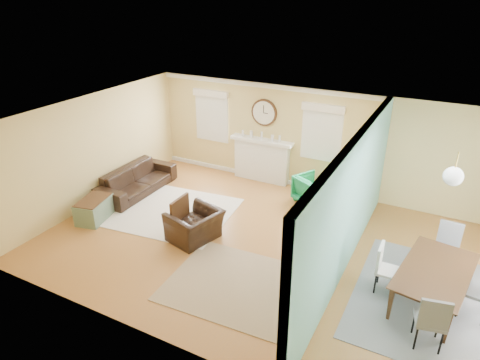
# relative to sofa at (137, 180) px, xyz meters

# --- Properties ---
(floor) EXTENTS (9.00, 9.00, 0.00)m
(floor) POSITION_rel_sofa_xyz_m (3.98, -0.76, -0.33)
(floor) COLOR #AA6D32
(floor) RESTS_ON ground
(wall_back) EXTENTS (9.00, 0.02, 2.60)m
(wall_back) POSITION_rel_sofa_xyz_m (3.98, 2.24, 0.97)
(wall_back) COLOR #E1C475
(wall_back) RESTS_ON ground
(wall_front) EXTENTS (9.00, 0.02, 2.60)m
(wall_front) POSITION_rel_sofa_xyz_m (3.98, -3.76, 0.97)
(wall_front) COLOR #E1C475
(wall_front) RESTS_ON ground
(wall_left) EXTENTS (0.02, 6.00, 2.60)m
(wall_left) POSITION_rel_sofa_xyz_m (-0.52, -0.76, 0.97)
(wall_left) COLOR #E1C475
(wall_left) RESTS_ON ground
(ceiling) EXTENTS (9.00, 6.00, 0.02)m
(ceiling) POSITION_rel_sofa_xyz_m (3.98, -0.76, 2.27)
(ceiling) COLOR white
(ceiling) RESTS_ON wall_back
(partition) EXTENTS (0.17, 6.00, 2.60)m
(partition) POSITION_rel_sofa_xyz_m (5.49, -0.48, 1.03)
(partition) COLOR #E1C475
(partition) RESTS_ON ground
(fireplace) EXTENTS (1.70, 0.30, 1.17)m
(fireplace) POSITION_rel_sofa_xyz_m (2.48, 2.12, 0.27)
(fireplace) COLOR white
(fireplace) RESTS_ON ground
(wall_clock) EXTENTS (0.70, 0.07, 0.70)m
(wall_clock) POSITION_rel_sofa_xyz_m (2.48, 2.20, 1.52)
(wall_clock) COLOR #4D2F18
(wall_clock) RESTS_ON wall_back
(window_left) EXTENTS (1.05, 0.13, 1.42)m
(window_left) POSITION_rel_sofa_xyz_m (0.93, 2.19, 1.33)
(window_left) COLOR white
(window_left) RESTS_ON wall_back
(window_right) EXTENTS (1.05, 0.13, 1.42)m
(window_right) POSITION_rel_sofa_xyz_m (4.03, 2.19, 1.33)
(window_right) COLOR white
(window_right) RESTS_ON wall_back
(pendant) EXTENTS (0.30, 0.30, 0.55)m
(pendant) POSITION_rel_sofa_xyz_m (6.98, -0.76, 1.88)
(pendant) COLOR gold
(pendant) RESTS_ON ceiling
(rug_cream) EXTENTS (2.96, 2.64, 0.01)m
(rug_cream) POSITION_rel_sofa_xyz_m (1.39, -0.47, -0.32)
(rug_cream) COLOR white
(rug_cream) RESTS_ON floor
(rug_jute) EXTENTS (2.54, 2.12, 0.01)m
(rug_jute) POSITION_rel_sofa_xyz_m (4.01, -2.11, -0.32)
(rug_jute) COLOR tan
(rug_jute) RESTS_ON floor
(rug_grey) EXTENTS (2.45, 3.07, 0.01)m
(rug_grey) POSITION_rel_sofa_xyz_m (7.08, -1.01, -0.32)
(rug_grey) COLOR slate
(rug_grey) RESTS_ON floor
(sofa) EXTENTS (0.87, 2.23, 0.65)m
(sofa) POSITION_rel_sofa_xyz_m (0.00, 0.00, 0.00)
(sofa) COLOR black
(sofa) RESTS_ON floor
(eames_chair) EXTENTS (1.10, 1.19, 0.65)m
(eames_chair) POSITION_rel_sofa_xyz_m (2.52, -1.20, -0.00)
(eames_chair) COLOR black
(eames_chair) RESTS_ON floor
(green_chair) EXTENTS (0.98, 0.99, 0.67)m
(green_chair) POSITION_rel_sofa_xyz_m (4.11, 1.53, 0.01)
(green_chair) COLOR #098144
(green_chair) RESTS_ON floor
(trunk) EXTENTS (0.71, 0.96, 0.50)m
(trunk) POSITION_rel_sofa_xyz_m (0.06, -1.54, -0.08)
(trunk) COLOR slate
(trunk) RESTS_ON floor
(credenza) EXTENTS (0.50, 1.46, 0.80)m
(credenza) POSITION_rel_sofa_xyz_m (5.10, 0.84, 0.07)
(credenza) COLOR #9A7041
(credenza) RESTS_ON floor
(tv) EXTENTS (0.23, 1.00, 0.57)m
(tv) POSITION_rel_sofa_xyz_m (5.09, 0.84, 0.76)
(tv) COLOR black
(tv) RESTS_ON credenza
(garden_stool) EXTENTS (0.31, 0.31, 0.46)m
(garden_stool) POSITION_rel_sofa_xyz_m (5.08, -0.14, -0.09)
(garden_stool) COLOR white
(garden_stool) RESTS_ON floor
(potted_plant) EXTENTS (0.37, 0.32, 0.39)m
(potted_plant) POSITION_rel_sofa_xyz_m (5.08, -0.14, 0.33)
(potted_plant) COLOR #337F33
(potted_plant) RESTS_ON garden_stool
(dining_table) EXTENTS (1.28, 1.96, 0.64)m
(dining_table) POSITION_rel_sofa_xyz_m (7.08, -1.01, -0.00)
(dining_table) COLOR #4D2F18
(dining_table) RESTS_ON floor
(dining_chair_n) EXTENTS (0.42, 0.42, 0.92)m
(dining_chair_n) POSITION_rel_sofa_xyz_m (7.16, 0.07, 0.22)
(dining_chair_n) COLOR slate
(dining_chair_n) RESTS_ON floor
(dining_chair_s) EXTENTS (0.49, 0.49, 0.94)m
(dining_chair_s) POSITION_rel_sofa_xyz_m (7.08, -2.02, 0.23)
(dining_chair_s) COLOR slate
(dining_chair_s) RESTS_ON floor
(dining_chair_w) EXTENTS (0.39, 0.39, 0.88)m
(dining_chair_w) POSITION_rel_sofa_xyz_m (6.33, -1.06, 0.19)
(dining_chair_w) COLOR white
(dining_chair_w) RESTS_ON floor
(dining_chair_e) EXTENTS (0.49, 0.49, 1.02)m
(dining_chair_e) POSITION_rel_sofa_xyz_m (7.65, -1.03, 0.27)
(dining_chair_e) COLOR slate
(dining_chair_e) RESTS_ON floor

